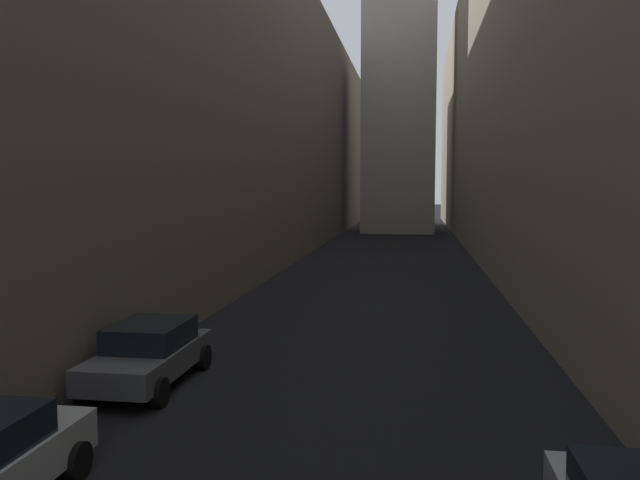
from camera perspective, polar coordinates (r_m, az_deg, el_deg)
ground_plane at (r=38.87m, az=5.92°, el=-2.06°), size 264.00×264.00×0.00m
building_block_left at (r=43.17m, az=-10.72°, el=10.94°), size 13.65×108.00×18.62m
building_block_right at (r=42.20m, az=22.38°, el=13.25°), size 11.93×108.00×22.18m
parked_car_left_far at (r=15.60m, az=-15.13°, el=-9.75°), size 1.94×4.14×1.45m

